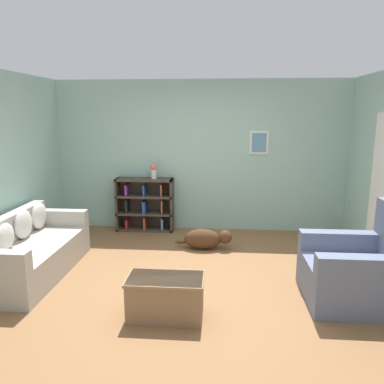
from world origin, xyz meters
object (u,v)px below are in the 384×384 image
Objects in this scene: couch at (28,252)px; bookshelf at (145,205)px; recliner_chair at (362,270)px; vase at (154,170)px; dog at (206,239)px; coffee_table at (166,296)px.

bookshelf is (1.11, 1.98, 0.15)m from couch.
recliner_chair is 3.65m from vase.
recliner_chair is (2.88, -2.36, -0.10)m from bookshelf.
recliner_chair is 1.22× the size of dog.
bookshelf is 3.71× the size of vase.
vase reaches higher than coffee_table.
couch is at bearing -119.19° from bookshelf.
recliner_chair reaches higher than couch.
recliner_chair is at bearing -39.94° from dog.
couch is at bearing 174.60° from recliner_chair.
bookshelf is 3.73m from recliner_chair.
coffee_table is 3.03m from vase.
coffee_table is at bearing -74.59° from bookshelf.
dog is (0.32, 1.98, -0.06)m from coffee_table.
vase is at bearing 137.70° from dog.
dog is (2.22, 1.10, -0.14)m from couch.
vase is at bearing -7.80° from bookshelf.
coffee_table is 2.87× the size of vase.
couch is 6.86× the size of vase.
recliner_chair is at bearing -39.33° from bookshelf.
coffee_table is 2.01m from dog.
recliner_chair is at bearing -5.40° from couch.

